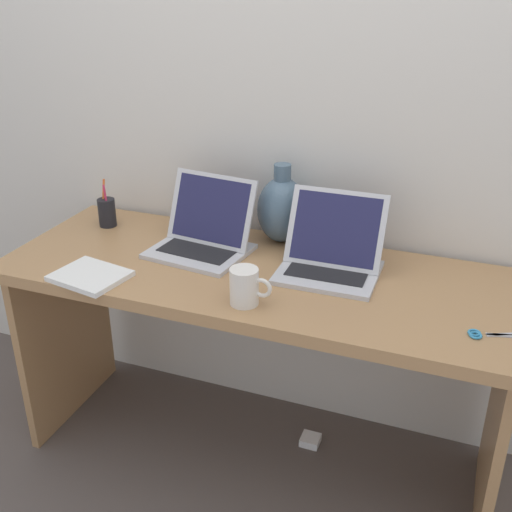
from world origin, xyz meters
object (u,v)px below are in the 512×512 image
coffee_mug (245,287)px  scissors (486,334)px  laptop_right (332,252)px  green_vase (282,209)px  power_brick (310,440)px  laptop_left (205,232)px  pen_cup (107,212)px  notebook_stack (90,276)px

coffee_mug → scissors: coffee_mug is taller
laptop_right → coffee_mug: bearing=-120.8°
green_vase → power_brick: 0.89m
scissors → coffee_mug: bearing=-174.2°
green_vase → power_brick: green_vase is taller
laptop_left → pen_cup: (-0.43, 0.06, -0.01)m
pen_cup → scissors: size_ratio=1.20×
notebook_stack → power_brick: size_ratio=3.05×
laptop_left → pen_cup: laptop_left is taller
laptop_left → notebook_stack: bearing=-126.8°
green_vase → notebook_stack: 0.68m
laptop_left → notebook_stack: laptop_left is taller
green_vase → coffee_mug: bearing=-84.2°
scissors → laptop_left: bearing=165.8°
green_vase → scissors: bearing=-29.3°
laptop_right → notebook_stack: bearing=-154.9°
pen_cup → green_vase: bearing=8.8°
laptop_left → laptop_right: bearing=-0.5°
notebook_stack → scissors: (1.16, 0.09, -0.01)m
laptop_left → pen_cup: size_ratio=1.93×
notebook_stack → pen_cup: 0.43m
pen_cup → laptop_right: bearing=-4.3°
laptop_right → green_vase: size_ratio=1.12×
coffee_mug → scissors: 0.66m
laptop_left → laptop_right: (0.44, -0.00, -0.00)m
laptop_left → power_brick: 0.90m
green_vase → power_brick: size_ratio=3.95×
green_vase → power_brick: bearing=-36.2°
coffee_mug → pen_cup: size_ratio=0.71×
laptop_left → green_vase: green_vase is taller
scissors → notebook_stack: bearing=-175.5°
laptop_right → green_vase: 0.28m
green_vase → pen_cup: bearing=-171.2°
green_vase → scissors: (0.70, -0.39, -0.12)m
green_vase → notebook_stack: bearing=-133.5°
scissors → power_brick: size_ratio=2.08×
laptop_right → scissors: laptop_right is taller
coffee_mug → power_brick: bearing=69.3°
coffee_mug → scissors: (0.65, 0.07, -0.05)m
laptop_right → pen_cup: bearing=175.7°
notebook_stack → power_brick: notebook_stack is taller
laptop_right → coffee_mug: 0.34m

